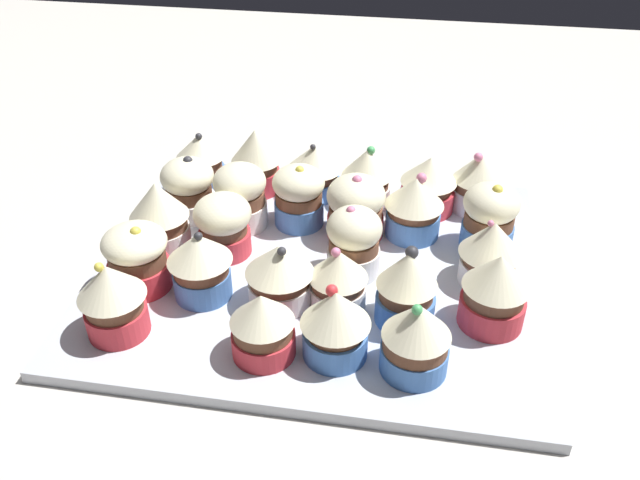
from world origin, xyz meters
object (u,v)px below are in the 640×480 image
(cupcake_10, at_px, (240,195))
(cupcake_4, at_px, (256,160))
(cupcake_24, at_px, (262,325))
(cupcake_18, at_px, (338,278))
(cupcake_17, at_px, (407,287))
(cupcake_22, at_px, (416,338))
(cupcake_3, at_px, (315,169))
(cupcake_1, at_px, (428,184))
(cupcake_9, at_px, (299,195))
(cupcake_21, at_px, (137,257))
(cupcake_25, at_px, (113,298))
(cupcake_11, at_px, (188,187))
(cupcake_23, at_px, (335,323))
(cupcake_6, at_px, (490,216))
(cupcake_7, at_px, (414,206))
(cupcake_12, at_px, (491,251))
(cupcake_16, at_px, (495,290))
(cupcake_20, at_px, (200,264))
(cupcake_14, at_px, (223,224))
(cupcake_13, at_px, (354,241))
(cupcake_0, at_px, (478,181))
(cupcake_5, at_px, (201,161))
(cupcake_2, at_px, (367,176))
(cupcake_19, at_px, (280,274))
(cupcake_8, at_px, (356,206))
(cupcake_15, at_px, (159,216))
(baking_tray, at_px, (320,268))

(cupcake_10, bearing_deg, cupcake_4, -89.08)
(cupcake_24, bearing_deg, cupcake_18, -125.86)
(cupcake_17, xyz_separation_m, cupcake_22, (-0.01, 0.06, -0.00))
(cupcake_3, bearing_deg, cupcake_1, 174.37)
(cupcake_9, bearing_deg, cupcake_3, -96.17)
(cupcake_21, xyz_separation_m, cupcake_25, (-0.01, 0.07, 0.00))
(cupcake_11, height_order, cupcake_23, same)
(cupcake_6, distance_m, cupcake_9, 0.21)
(cupcake_7, height_order, cupcake_12, cupcake_7)
(cupcake_16, distance_m, cupcake_20, 0.27)
(cupcake_6, xyz_separation_m, cupcake_14, (0.27, 0.06, -0.00))
(cupcake_13, distance_m, cupcake_16, 0.14)
(cupcake_0, height_order, cupcake_5, same)
(cupcake_2, xyz_separation_m, cupcake_21, (0.20, 0.19, -0.00))
(cupcake_4, relative_size, cupcake_19, 1.16)
(cupcake_8, relative_size, cupcake_21, 1.05)
(cupcake_2, relative_size, cupcake_13, 0.95)
(cupcake_14, xyz_separation_m, cupcake_21, (0.07, 0.07, -0.00))
(cupcake_7, bearing_deg, cupcake_24, 60.27)
(cupcake_17, xyz_separation_m, cupcake_24, (0.12, 0.06, -0.01))
(cupcake_2, height_order, cupcake_15, cupcake_15)
(cupcake_12, relative_size, cupcake_14, 1.06)
(baking_tray, bearing_deg, cupcake_22, 127.66)
(cupcake_9, height_order, cupcake_16, cupcake_16)
(cupcake_0, height_order, cupcake_7, same)
(cupcake_14, bearing_deg, cupcake_19, 136.69)
(cupcake_5, relative_size, cupcake_11, 1.01)
(cupcake_17, bearing_deg, cupcake_0, -108.23)
(cupcake_14, distance_m, cupcake_17, 0.21)
(cupcake_12, xyz_separation_m, cupcake_16, (-0.00, 0.06, 0.00))
(cupcake_2, bearing_deg, cupcake_24, 77.03)
(cupcake_5, distance_m, cupcake_25, 0.26)
(cupcake_12, bearing_deg, cupcake_2, -43.38)
(cupcake_9, bearing_deg, cupcake_17, 131.45)
(cupcake_14, distance_m, cupcake_16, 0.28)
(cupcake_2, bearing_deg, cupcake_12, 136.62)
(cupcake_1, xyz_separation_m, cupcake_16, (-0.06, 0.19, 0.00))
(cupcake_8, relative_size, cupcake_10, 1.01)
(cupcake_9, height_order, cupcake_12, cupcake_9)
(cupcake_3, distance_m, cupcake_5, 0.14)
(cupcake_11, relative_size, cupcake_20, 1.00)
(cupcake_10, xyz_separation_m, cupcake_25, (0.06, 0.19, 0.00))
(cupcake_23, relative_size, cupcake_24, 1.12)
(cupcake_1, height_order, cupcake_11, cupcake_11)
(cupcake_1, bearing_deg, cupcake_21, 34.56)
(cupcake_24, bearing_deg, cupcake_17, -151.51)
(baking_tray, relative_size, cupcake_9, 6.10)
(cupcake_3, relative_size, cupcake_25, 0.88)
(cupcake_8, xyz_separation_m, cupcake_15, (0.20, 0.06, 0.01))
(cupcake_9, relative_size, cupcake_20, 1.02)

